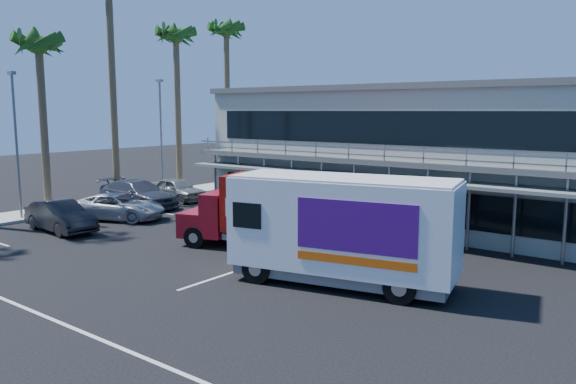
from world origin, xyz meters
The scene contains 15 objects.
ground centered at (0.00, 0.00, 0.00)m, with size 120.00×120.00×0.00m, color black.
building centered at (3.00, 14.94, 3.66)m, with size 22.40×12.00×7.30m.
curb_strip centered at (-15.00, 6.00, 0.08)m, with size 3.00×32.00×0.16m, color #A5A399.
palm_c centered at (-14.90, 3.00, 9.21)m, with size 2.80×2.80×10.75m.
palm_d centered at (-15.20, 8.00, 12.80)m, with size 2.80×2.80×14.75m.
palm_e centered at (-14.70, 13.00, 10.57)m, with size 2.80×2.80×12.25m.
palm_f centered at (-15.10, 18.50, 11.47)m, with size 2.80×2.80×13.25m.
light_pole_near centered at (-14.20, 1.00, 4.50)m, with size 0.50×0.25×8.09m.
light_pole_far centered at (-14.20, 11.00, 4.50)m, with size 0.50×0.25×8.09m.
red_truck centered at (1.90, 4.79, 1.78)m, with size 9.84×5.11×3.24m.
white_van centered at (6.03, 2.00, 2.01)m, with size 8.13×4.26×3.78m.
parked_car_b centered at (-9.77, 0.74, 0.77)m, with size 1.64×4.69×1.55m, color black.
parked_car_c centered at (-10.14, 4.40, 0.72)m, with size 2.40×5.21×1.45m, color #BBBBBE.
parked_car_d centered at (-12.50, 7.60, 0.85)m, with size 2.38×5.86×1.70m, color #313542.
parked_car_e centered at (-12.50, 10.80, 0.77)m, with size 1.83×4.54×1.55m, color slate.
Camera 1 is at (16.09, -14.19, 6.03)m, focal length 35.00 mm.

